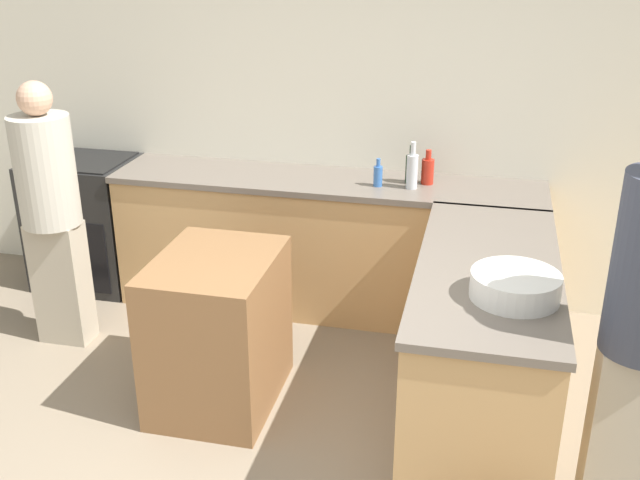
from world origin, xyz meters
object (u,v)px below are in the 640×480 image
Objects in this scene: mixing_bowl at (515,286)px; hot_sauce_bottle at (428,170)px; water_bottle_blue at (378,175)px; vinegar_bottle_clear at (412,170)px; wine_bottle_dark at (411,168)px; person_by_range at (51,208)px; island_table at (218,331)px; range_oven at (87,222)px.

mixing_bowl is 1.61m from hot_sauce_bottle.
water_bottle_blue is 0.60× the size of vinegar_bottle_clear.
wine_bottle_dark is 2.23m from person_by_range.
water_bottle_blue is 2.01m from person_by_range.
island_table is 3.84× the size of hot_sauce_bottle.
mixing_bowl is at bearing -66.19° from vinegar_bottle_clear.
wine_bottle_dark reaches higher than water_bottle_blue.
hot_sauce_bottle is (0.30, 0.12, 0.02)m from water_bottle_blue.
mixing_bowl is 2.78m from person_by_range.
range_oven is at bearing -179.01° from wine_bottle_dark.
mixing_bowl is (1.51, -0.26, 0.56)m from island_table.
wine_bottle_dark is at bearing 22.26° from person_by_range.
vinegar_bottle_clear is 2.21m from person_by_range.
hot_sauce_bottle is (0.09, 0.11, -0.03)m from vinegar_bottle_clear.
vinegar_bottle_clear is 0.11m from wine_bottle_dark.
person_by_range is at bearing -160.36° from vinegar_bottle_clear.
water_bottle_blue is (2.13, -0.07, 0.53)m from range_oven.
range_oven is 3.35m from mixing_bowl.
person_by_range reaches higher than island_table.
person_by_range is at bearing -71.55° from range_oven.
water_bottle_blue is at bearing 120.77° from mixing_bowl.
person_by_range is at bearing 161.16° from island_table.
hot_sauce_bottle reaches higher than water_bottle_blue.
mixing_bowl is 2.20× the size of water_bottle_blue.
hot_sauce_bottle is at bearing 1.22° from range_oven.
mixing_bowl is at bearing -70.66° from hot_sauce_bottle.
person_by_range is at bearing -158.41° from hot_sauce_bottle.
mixing_bowl is 1.78× the size of hot_sauce_bottle.
wine_bottle_dark is 0.15× the size of person_by_range.
mixing_bowl is 1.63m from water_bottle_blue.
range_oven is 2.39× the size of mixing_bowl.
island_table is 2.16× the size of mixing_bowl.
vinegar_bottle_clear is (-0.62, 1.40, 0.06)m from mixing_bowl.
vinegar_bottle_clear is at bearing -127.01° from hot_sauce_bottle.
range_oven is 0.95m from person_by_range.
vinegar_bottle_clear is 1.20× the size of wine_bottle_dark.
wine_bottle_dark reaches higher than hot_sauce_bottle.
mixing_bowl is at bearing -67.15° from wine_bottle_dark.
wine_bottle_dark is (0.20, 0.11, 0.03)m from water_bottle_blue.
mixing_bowl is at bearing -59.23° from water_bottle_blue.
hot_sauce_bottle is (-0.53, 1.52, 0.03)m from mixing_bowl.
vinegar_bottle_clear reaches higher than water_bottle_blue.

